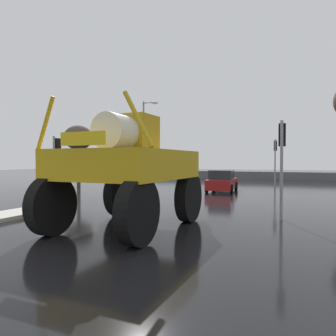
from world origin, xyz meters
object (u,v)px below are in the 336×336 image
object	(u,v)px
sedan_ahead	(222,181)
traffic_signal_far_left	(275,152)
oversize_sprayer	(127,168)
bare_tree_left	(78,138)
traffic_signal_near_right	(282,148)
streetlight_far_left	(145,138)
traffic_signal_near_left	(56,155)

from	to	relation	value
sedan_ahead	traffic_signal_far_left	distance (m)	6.64
oversize_sprayer	bare_tree_left	size ratio (longest dim) A/B	1.05
traffic_signal_near_right	streetlight_far_left	xyz separation A→B (m)	(-14.85, 17.30, 1.95)
sedan_ahead	bare_tree_left	distance (m)	12.79
oversize_sprayer	bare_tree_left	bearing A→B (deg)	44.68
traffic_signal_near_right	traffic_signal_far_left	world-z (taller)	traffic_signal_far_left
streetlight_far_left	bare_tree_left	size ratio (longest dim) A/B	1.61
streetlight_far_left	bare_tree_left	world-z (taller)	streetlight_far_left
streetlight_far_left	bare_tree_left	bearing A→B (deg)	-105.90
streetlight_far_left	traffic_signal_near_left	bearing A→B (deg)	-76.74
traffic_signal_near_right	bare_tree_left	bearing A→B (deg)	151.06
sedan_ahead	streetlight_far_left	xyz separation A→B (m)	(-10.08, 7.23, 3.91)
traffic_signal_far_left	streetlight_far_left	xyz separation A→B (m)	(-13.24, 1.81, 1.73)
oversize_sprayer	sedan_ahead	distance (m)	13.73
oversize_sprayer	streetlight_far_left	world-z (taller)	streetlight_far_left
traffic_signal_far_left	traffic_signal_near_right	bearing A→B (deg)	-84.04
sedan_ahead	traffic_signal_near_right	xyz separation A→B (m)	(4.77, -10.07, 1.96)
sedan_ahead	streetlight_far_left	size ratio (longest dim) A/B	0.51
traffic_signal_near_left	traffic_signal_near_right	distance (m)	10.78
oversize_sprayer	traffic_signal_near_right	bearing A→B (deg)	-50.60
traffic_signal_near_right	streetlight_far_left	world-z (taller)	streetlight_far_left
bare_tree_left	traffic_signal_far_left	bearing A→B (deg)	21.32
traffic_signal_far_left	streetlight_far_left	world-z (taller)	streetlight_far_left
traffic_signal_near_left	streetlight_far_left	bearing A→B (deg)	103.26
traffic_signal_far_left	sedan_ahead	bearing A→B (deg)	-120.22
sedan_ahead	streetlight_far_left	world-z (taller)	streetlight_far_left
traffic_signal_near_left	streetlight_far_left	world-z (taller)	streetlight_far_left
bare_tree_left	streetlight_far_left	bearing A→B (deg)	74.10
sedan_ahead	traffic_signal_near_left	size ratio (longest dim) A/B	1.24
traffic_signal_near_left	streetlight_far_left	xyz separation A→B (m)	(-4.08, 17.29, 2.13)
sedan_ahead	streetlight_far_left	bearing A→B (deg)	49.20
sedan_ahead	traffic_signal_near_left	xyz separation A→B (m)	(-6.00, -10.06, 1.78)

